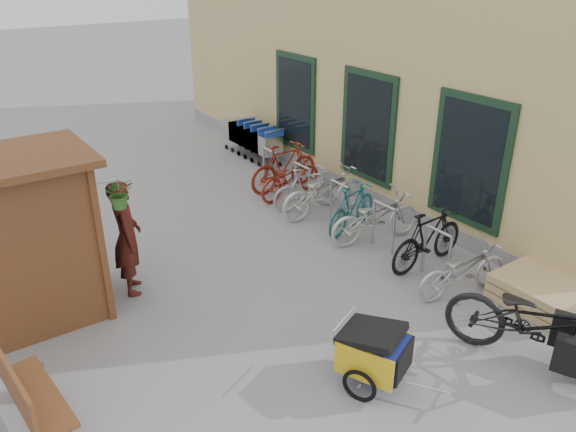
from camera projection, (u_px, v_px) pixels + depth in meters
ground at (320, 327)px, 7.81m from camera, size 80.00×80.00×0.00m
building at (426, 12)px, 13.04m from camera, size 6.07×13.00×7.00m
kiosk at (8, 221)px, 7.31m from camera, size 2.49×1.65×2.40m
bike_rack at (339, 200)px, 10.57m from camera, size 0.05×5.35×0.86m
pallet_stack at (540, 292)px, 8.22m from camera, size 1.00×1.20×0.40m
bench at (29, 395)px, 5.97m from camera, size 0.55×1.42×0.88m
shopping_carts at (252, 136)px, 14.13m from camera, size 0.54×2.15×0.97m
child_trailer at (374, 351)px, 6.64m from camera, size 0.91×1.37×0.80m
cargo_bike at (541, 325)px, 6.86m from camera, size 1.64×2.42×1.20m
person_kiosk at (127, 238)px, 8.31m from camera, size 0.60×0.75×1.80m
bike_0 at (463, 270)px, 8.41m from camera, size 1.66×0.81×0.84m
bike_1 at (428, 238)px, 9.15m from camera, size 1.70×0.56×1.01m
bike_2 at (375, 217)px, 9.99m from camera, size 1.86×0.94×0.93m
bike_3 at (352, 208)px, 10.40m from camera, size 1.56×0.84×0.90m
bike_4 at (324, 191)px, 10.98m from camera, size 1.94×0.77×1.00m
bike_5 at (308, 189)px, 11.25m from camera, size 1.55×0.71×0.90m
bike_6 at (290, 177)px, 11.88m from camera, size 1.74×0.85×0.88m
bike_7 at (284, 167)px, 12.18m from camera, size 1.77×0.58×1.05m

